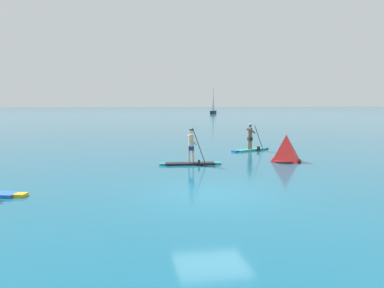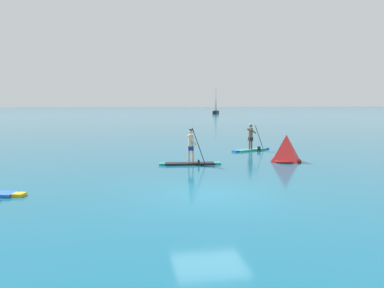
{
  "view_description": "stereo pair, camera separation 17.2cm",
  "coord_description": "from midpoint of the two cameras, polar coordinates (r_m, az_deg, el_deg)",
  "views": [
    {
      "loc": [
        -3.11,
        -13.16,
        3.13
      ],
      "look_at": [
        0.85,
        8.33,
        0.84
      ],
      "focal_mm": 38.09,
      "sensor_mm": 36.0,
      "label": 1
    },
    {
      "loc": [
        -2.94,
        -13.19,
        3.13
      ],
      "look_at": [
        0.85,
        8.33,
        0.84
      ],
      "focal_mm": 38.09,
      "sensor_mm": 36.0,
      "label": 2
    }
  ],
  "objects": [
    {
      "name": "race_marker_buoy",
      "position": [
        21.77,
        12.83,
        -0.74
      ],
      "size": [
        1.6,
        1.6,
        1.42
      ],
      "color": "red",
      "rests_on": "ground"
    },
    {
      "name": "sailboat_right_horizon",
      "position": [
        104.3,
        2.95,
        4.74
      ],
      "size": [
        2.6,
        4.53,
        6.57
      ],
      "rotation": [
        0.0,
        0.0,
        1.19
      ],
      "color": "black",
      "rests_on": "ground"
    },
    {
      "name": "paddleboarder_far_right",
      "position": [
        26.28,
        8.01,
        -0.05
      ],
      "size": [
        2.82,
        1.7,
        1.76
      ],
      "rotation": [
        0.0,
        0.0,
        0.47
      ],
      "color": "teal",
      "rests_on": "ground"
    },
    {
      "name": "paddleboarder_mid_center",
      "position": [
        20.18,
        -0.41,
        -1.76
      ],
      "size": [
        3.07,
        0.91,
        1.91
      ],
      "rotation": [
        0.0,
        0.0,
        -0.08
      ],
      "color": "black",
      "rests_on": "ground"
    },
    {
      "name": "ground",
      "position": [
        13.88,
        2.43,
        -7.06
      ],
      "size": [
        440.0,
        440.0,
        0.0
      ],
      "primitive_type": "plane",
      "color": "#145B7A"
    }
  ]
}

